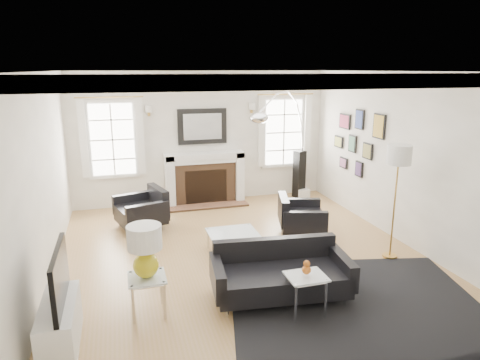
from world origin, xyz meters
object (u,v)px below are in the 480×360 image
object	(u,v)px
fireplace	(205,179)
armchair_right	(299,217)
armchair_left	(144,210)
arc_floor_lamp	(283,144)
coffee_table	(234,236)
gourd_lamp	(145,248)
sofa	(280,274)

from	to	relation	value
fireplace	armchair_right	distance (m)	2.57
fireplace	armchair_left	size ratio (longest dim) A/B	1.59
arc_floor_lamp	coffee_table	bearing A→B (deg)	-128.43
armchair_right	arc_floor_lamp	size ratio (longest dim) A/B	0.41
armchair_left	coffee_table	bearing A→B (deg)	-51.11
fireplace	gourd_lamp	size ratio (longest dim) A/B	2.67
armchair_left	gourd_lamp	distance (m)	2.98
armchair_left	coffee_table	distance (m)	2.03
fireplace	armchair_right	bearing A→B (deg)	-61.83
fireplace	coffee_table	distance (m)	2.76
sofa	armchair_right	world-z (taller)	armchair_right
armchair_left	arc_floor_lamp	size ratio (longest dim) A/B	0.43
fireplace	armchair_right	size ratio (longest dim) A/B	1.66
gourd_lamp	arc_floor_lamp	bearing A→B (deg)	48.03
fireplace	gourd_lamp	distance (m)	4.38
armchair_right	arc_floor_lamp	world-z (taller)	arc_floor_lamp
armchair_right	gourd_lamp	world-z (taller)	gourd_lamp
armchair_left	coffee_table	size ratio (longest dim) A/B	1.40
armchair_right	armchair_left	bearing A→B (deg)	157.13
armchair_right	arc_floor_lamp	bearing A→B (deg)	80.10
fireplace	gourd_lamp	world-z (taller)	gourd_lamp
fireplace	sofa	bearing A→B (deg)	-88.30
sofa	coffee_table	xyz separation A→B (m)	(-0.23, 1.39, 0.00)
coffee_table	arc_floor_lamp	bearing A→B (deg)	51.57
sofa	coffee_table	size ratio (longest dim) A/B	2.36
fireplace	arc_floor_lamp	world-z (taller)	arc_floor_lamp
fireplace	gourd_lamp	xyz separation A→B (m)	(-1.53, -4.10, 0.30)
coffee_table	arc_floor_lamp	xyz separation A→B (m)	(1.57, 1.98, 1.04)
armchair_left	armchair_right	size ratio (longest dim) A/B	1.04
fireplace	sofa	size ratio (longest dim) A/B	0.94
sofa	armchair_right	xyz separation A→B (m)	(1.09, 1.88, 0.01)
armchair_left	armchair_right	distance (m)	2.81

